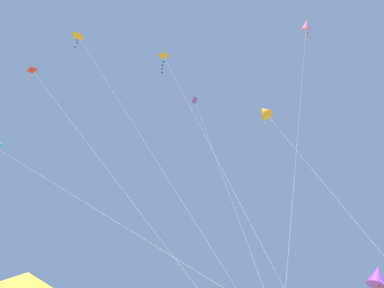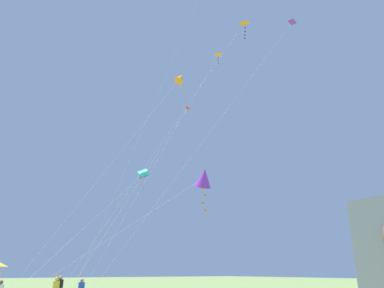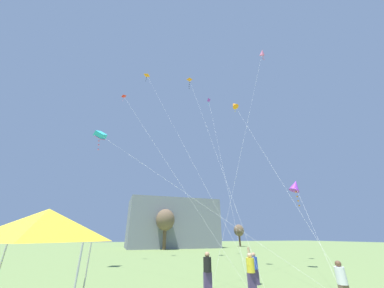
{
  "view_description": "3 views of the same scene",
  "coord_description": "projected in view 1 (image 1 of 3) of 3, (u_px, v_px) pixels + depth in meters",
  "views": [
    {
      "loc": [
        -6.24,
        -3.38,
        2.1
      ],
      "look_at": [
        3.39,
        13.42,
        13.29
      ],
      "focal_mm": 40.0,
      "sensor_mm": 36.0,
      "label": 1
    },
    {
      "loc": [
        30.04,
        -0.82,
        2.12
      ],
      "look_at": [
        6.57,
        14.55,
        11.68
      ],
      "focal_mm": 35.0,
      "sensor_mm": 36.0,
      "label": 2
    },
    {
      "loc": [
        -3.37,
        -5.43,
        2.62
      ],
      "look_at": [
        3.34,
        14.39,
        11.64
      ],
      "focal_mm": 20.0,
      "sensor_mm": 36.0,
      "label": 3
    }
  ],
  "objects": [
    {
      "name": "kite_purple_delta_6",
      "position": [
        196.0,
        104.0,
        38.27
      ],
      "size": [
        5.79,
        17.16,
        25.4
      ],
      "color": "silver",
      "rests_on": "ground"
    },
    {
      "name": "kite_orange_delta_0",
      "position": [
        79.0,
        39.0,
        34.59
      ],
      "size": [
        6.69,
        17.28,
        27.44
      ],
      "color": "silver",
      "rests_on": "ground"
    },
    {
      "name": "kite_orange_diamond_5",
      "position": [
        264.0,
        112.0,
        25.21
      ],
      "size": [
        2.34,
        11.15,
        16.97
      ],
      "color": "silver",
      "rests_on": "ground"
    },
    {
      "name": "kite_pink_diamond_2",
      "position": [
        306.0,
        25.0,
        33.76
      ],
      "size": [
        12.24,
        6.71,
        27.77
      ],
      "color": "silver",
      "rests_on": "ground"
    },
    {
      "name": "kite_orange_delta_4",
      "position": [
        164.0,
        57.0,
        36.04
      ],
      "size": [
        1.66,
        16.96,
        27.02
      ],
      "color": "silver",
      "rests_on": "ground"
    },
    {
      "name": "kite_red_delta_3",
      "position": [
        37.0,
        77.0,
        27.7
      ],
      "size": [
        8.55,
        15.27,
        20.8
      ],
      "color": "silver",
      "rests_on": "ground"
    },
    {
      "name": "kite_purple_diamond_7",
      "position": [
        377.0,
        276.0,
        21.72
      ],
      "size": [
        7.98,
        9.49,
        7.92
      ],
      "color": "silver",
      "rests_on": "ground"
    }
  ]
}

